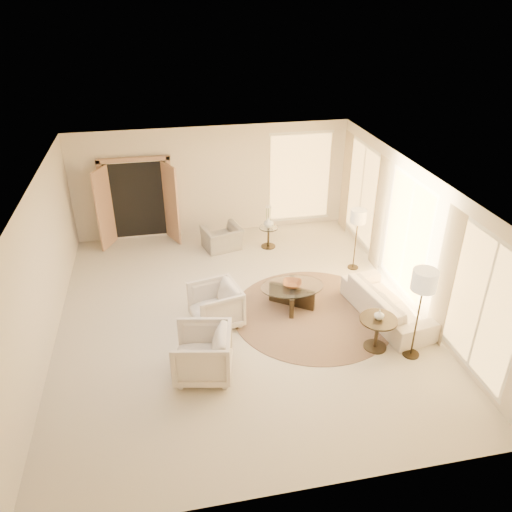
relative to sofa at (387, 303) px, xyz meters
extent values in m
cube|color=beige|center=(-2.81, 0.60, -0.32)|extent=(7.00, 8.00, 0.02)
cube|color=white|center=(-2.81, 0.60, 2.49)|extent=(7.00, 8.00, 0.02)
cube|color=beige|center=(-2.81, 4.60, 1.09)|extent=(7.00, 0.04, 2.80)
cube|color=beige|center=(-2.81, -3.40, 1.09)|extent=(7.00, 0.04, 2.80)
cube|color=beige|center=(-6.31, 0.60, 1.09)|extent=(0.04, 8.00, 2.80)
cube|color=beige|center=(0.69, 0.60, 1.09)|extent=(0.04, 8.00, 2.80)
cube|color=tan|center=(-4.71, 4.49, 0.77)|extent=(1.80, 0.12, 2.16)
cube|color=tan|center=(-5.51, 4.22, 0.72)|extent=(0.35, 0.66, 2.00)
cube|color=tan|center=(-3.91, 4.22, 0.72)|extent=(0.35, 0.66, 2.00)
cylinder|color=#463125|center=(-1.36, 0.40, -0.31)|extent=(3.31, 3.31, 0.01)
imported|color=beige|center=(0.00, 0.00, 0.00)|extent=(1.19, 2.26, 0.63)
imported|color=beige|center=(-3.31, 0.46, 0.14)|extent=(0.99, 1.04, 0.90)
imported|color=beige|center=(-3.71, -0.93, 0.16)|extent=(1.03, 1.08, 0.95)
imported|color=gray|center=(-2.75, 3.54, 0.08)|extent=(1.01, 0.79, 0.78)
cube|color=black|center=(-1.72, 0.75, -0.10)|extent=(0.84, 0.62, 0.43)
cube|color=black|center=(-1.72, 0.75, -0.10)|extent=(0.33, 0.95, 0.43)
cylinder|color=white|center=(-1.72, 0.75, 0.15)|extent=(1.65, 1.65, 0.02)
cylinder|color=black|center=(-0.58, -0.85, -0.30)|extent=(0.42, 0.42, 0.03)
cylinder|color=black|center=(-0.58, -0.85, -0.01)|extent=(0.06, 0.06, 0.60)
cylinder|color=black|center=(-0.58, -0.85, 0.30)|extent=(0.67, 0.67, 0.03)
cylinder|color=#322A1C|center=(-1.61, 3.40, -0.30)|extent=(0.36, 0.36, 0.03)
cylinder|color=#322A1C|center=(-1.61, 3.40, -0.05)|extent=(0.05, 0.05, 0.51)
cylinder|color=white|center=(-1.61, 3.40, 0.22)|extent=(0.47, 0.47, 0.03)
cylinder|color=#322A1C|center=(0.09, 1.97, -0.30)|extent=(0.25, 0.25, 0.03)
cylinder|color=#322A1C|center=(0.09, 1.97, 0.31)|extent=(0.03, 0.03, 1.24)
cylinder|color=#C0B38D|center=(0.09, 1.97, 1.00)|extent=(0.35, 0.35, 0.30)
cylinder|color=#322A1C|center=(-0.04, -1.17, -0.30)|extent=(0.29, 0.29, 0.03)
cylinder|color=#322A1C|center=(-0.04, -1.17, 0.42)|extent=(0.03, 0.03, 1.47)
cylinder|color=#C0B38D|center=(-0.04, -1.17, 1.24)|extent=(0.42, 0.42, 0.36)
imported|color=brown|center=(-1.72, 0.75, 0.20)|extent=(0.48, 0.48, 0.09)
imported|color=silver|center=(-0.58, -0.85, 0.40)|extent=(0.22, 0.22, 0.19)
imported|color=silver|center=(-1.61, 3.40, 0.36)|extent=(0.32, 0.32, 0.26)
camera|label=1|loc=(-4.12, -7.45, 5.48)|focal=35.00mm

